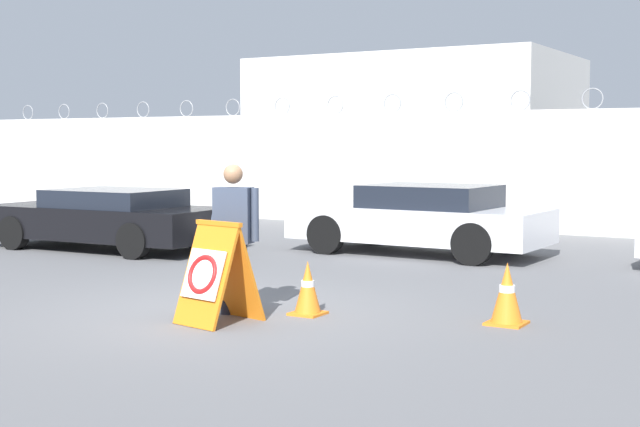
# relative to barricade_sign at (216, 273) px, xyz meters

# --- Properties ---
(ground_plane) EXTENTS (90.00, 90.00, 0.00)m
(ground_plane) POSITION_rel_barricade_sign_xyz_m (-0.32, 0.59, -0.57)
(ground_plane) COLOR slate
(perimeter_wall) EXTENTS (36.00, 0.30, 3.21)m
(perimeter_wall) POSITION_rel_barricade_sign_xyz_m (-0.32, 11.74, 0.81)
(perimeter_wall) COLOR silver
(perimeter_wall) RESTS_ON ground_plane
(building_block) EXTENTS (8.76, 5.84, 4.50)m
(building_block) POSITION_rel_barricade_sign_xyz_m (-5.08, 16.62, 1.67)
(building_block) COLOR silver
(building_block) RESTS_ON ground_plane
(barricade_sign) EXTENTS (0.81, 0.93, 1.16)m
(barricade_sign) POSITION_rel_barricade_sign_xyz_m (0.00, 0.00, 0.00)
(barricade_sign) COLOR orange
(barricade_sign) RESTS_ON ground_plane
(security_guard) EXTENTS (0.68, 0.37, 1.78)m
(security_guard) POSITION_rel_barricade_sign_xyz_m (-0.12, 0.51, 0.42)
(security_guard) COLOR #232838
(security_guard) RESTS_ON ground_plane
(traffic_cone_near) EXTENTS (0.42, 0.42, 0.70)m
(traffic_cone_near) POSITION_rel_barricade_sign_xyz_m (2.86, 1.59, -0.23)
(traffic_cone_near) COLOR orange
(traffic_cone_near) RESTS_ON ground_plane
(traffic_cone_mid) EXTENTS (0.37, 0.37, 0.64)m
(traffic_cone_mid) POSITION_rel_barricade_sign_xyz_m (0.64, 0.94, -0.26)
(traffic_cone_mid) COLOR orange
(traffic_cone_mid) RESTS_ON ground_plane
(parked_car_front_coupe) EXTENTS (4.77, 2.14, 1.15)m
(parked_car_front_coupe) POSITION_rel_barricade_sign_xyz_m (-6.03, 4.53, 0.02)
(parked_car_front_coupe) COLOR black
(parked_car_front_coupe) RESTS_ON ground_plane
(parked_car_rear_sedan) EXTENTS (4.66, 2.11, 1.27)m
(parked_car_rear_sedan) POSITION_rel_barricade_sign_xyz_m (-0.56, 6.88, 0.08)
(parked_car_rear_sedan) COLOR black
(parked_car_rear_sedan) RESTS_ON ground_plane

